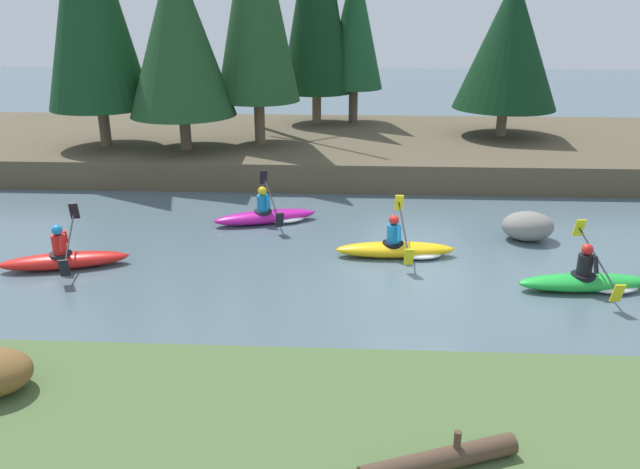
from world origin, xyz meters
TOP-DOWN VIEW (x-y plane):
  - ground_plane at (0.00, 0.00)m, footprint 90.00×90.00m
  - riverbank_far at (0.00, 10.36)m, footprint 44.00×9.05m
  - conifer_tree_left at (-7.08, 7.83)m, footprint 3.45×3.45m
  - conifer_tree_mid_right at (-1.53, 13.17)m, footprint 2.29×2.29m
  - conifer_tree_right at (3.90, 10.67)m, footprint 3.67×3.67m
  - bare_tree_upstream at (-5.12, 11.91)m, footprint 4.28×4.23m
  - kayaker_lead at (3.31, -0.69)m, footprint 2.79×2.07m
  - kayaker_middle at (-0.42, 0.91)m, footprint 2.79×2.07m
  - kayaker_trailing at (-3.72, 3.10)m, footprint 2.75×2.01m
  - kayaker_far_back at (-7.81, -0.12)m, footprint 2.78×2.04m
  - boulder_midstream at (2.77, 2.16)m, footprint 1.25×0.98m
  - driftwood_log at (-0.57, -6.96)m, footprint 1.78×0.86m

SIDE VIEW (x-z plane):
  - ground_plane at x=0.00m, z-range 0.00..0.00m
  - kayaker_lead at x=3.31m, z-range -0.40..0.80m
  - kayaker_middle at x=-0.42m, z-range -0.40..0.80m
  - kayaker_trailing at x=-3.72m, z-range -0.40..0.80m
  - kayaker_far_back at x=-7.81m, z-range -0.38..0.82m
  - boulder_midstream at x=2.77m, z-range 0.00..0.71m
  - riverbank_far at x=0.00m, z-range 0.00..0.89m
  - driftwood_log at x=-0.57m, z-range 0.66..1.10m
  - conifer_tree_right at x=3.90m, z-range 1.39..6.96m
  - bare_tree_upstream at x=-5.12m, z-range 0.66..8.49m
  - conifer_tree_left at x=-7.08m, z-range 1.45..7.70m
  - conifer_tree_mid_right at x=-1.53m, z-range 1.55..7.97m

